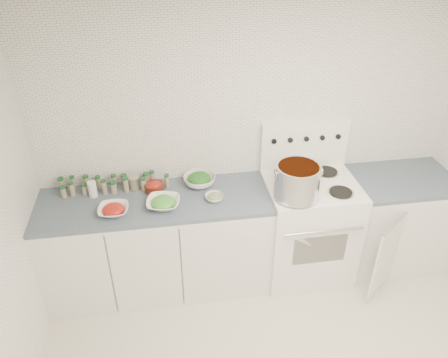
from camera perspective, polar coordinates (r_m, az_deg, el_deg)
room_walls at (r=2.27m, az=11.17°, el=-4.38°), size 3.54×3.04×2.52m
counter_left at (r=3.79m, az=-8.58°, el=-8.33°), size 1.85×0.62×0.90m
stove at (r=3.93m, az=10.77°, el=-5.90°), size 0.76×0.70×1.36m
counter_right at (r=4.28m, az=21.22°, el=-5.04°), size 0.89×0.87×0.90m
stock_pot at (r=3.41m, az=9.56°, el=-0.14°), size 0.37×0.35×0.27m
bowl_tomato at (r=3.41m, az=-14.25°, el=-3.91°), size 0.24×0.24×0.08m
bowl_snowpea at (r=3.41m, az=-7.95°, el=-3.07°), size 0.30×0.30×0.09m
bowl_broccoli at (r=3.64m, az=-3.23°, el=-0.08°), size 0.31×0.31×0.11m
bowl_zucchini at (r=3.46m, az=-1.28°, el=-2.36°), size 0.18×0.18×0.06m
bowl_pepper at (r=3.59m, az=-9.04°, el=-1.04°), size 0.15×0.15×0.09m
salt_canister at (r=3.63m, az=-16.80°, el=-1.29°), size 0.08×0.08×0.13m
tin_can at (r=3.65m, az=-11.61°, el=-0.52°), size 0.11×0.11×0.11m
spice_cluster at (r=3.68m, az=-15.01°, el=-0.62°), size 0.89×0.16×0.14m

